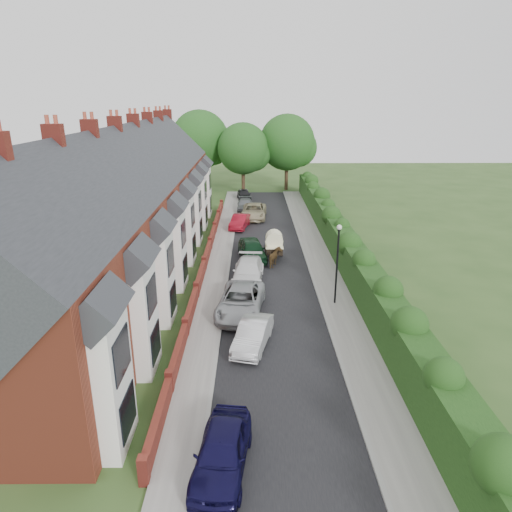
% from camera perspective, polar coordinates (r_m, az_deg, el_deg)
% --- Properties ---
extents(ground, '(140.00, 140.00, 0.00)m').
position_cam_1_polar(ground, '(25.18, 3.60, -9.94)').
color(ground, '#2D4C1E').
rests_on(ground, ground).
extents(road, '(6.00, 58.00, 0.02)m').
position_cam_1_polar(road, '(35.16, 1.59, -1.20)').
color(road, black).
rests_on(road, ground).
extents(pavement_hedge_side, '(2.20, 58.00, 0.12)m').
position_cam_1_polar(pavement_hedge_side, '(35.52, 8.22, -1.10)').
color(pavement_hedge_side, gray).
rests_on(pavement_hedge_side, ground).
extents(pavement_house_side, '(1.70, 58.00, 0.12)m').
position_cam_1_polar(pavement_house_side, '(35.22, -4.68, -1.14)').
color(pavement_house_side, gray).
rests_on(pavement_house_side, ground).
extents(kerb_hedge_side, '(0.18, 58.00, 0.13)m').
position_cam_1_polar(kerb_hedge_side, '(35.38, 6.54, -1.10)').
color(kerb_hedge_side, gray).
rests_on(kerb_hedge_side, ground).
extents(kerb_house_side, '(0.18, 58.00, 0.13)m').
position_cam_1_polar(kerb_house_side, '(35.17, -3.38, -1.13)').
color(kerb_house_side, gray).
rests_on(kerb_house_side, ground).
extents(hedge, '(2.10, 58.00, 2.85)m').
position_cam_1_polar(hedge, '(35.34, 11.22, 1.27)').
color(hedge, black).
rests_on(hedge, ground).
extents(terrace_row, '(9.05, 40.50, 11.50)m').
position_cam_1_polar(terrace_row, '(34.11, -16.04, 5.25)').
color(terrace_row, maroon).
rests_on(terrace_row, ground).
extents(garden_wall_row, '(0.35, 40.35, 1.10)m').
position_cam_1_polar(garden_wall_row, '(34.24, -6.49, -1.09)').
color(garden_wall_row, maroon).
rests_on(garden_wall_row, ground).
extents(lamppost, '(0.32, 0.32, 5.16)m').
position_cam_1_polar(lamppost, '(27.91, 10.17, 0.18)').
color(lamppost, black).
rests_on(lamppost, ground).
extents(tree_far_left, '(7.14, 6.80, 9.29)m').
position_cam_1_polar(tree_far_left, '(62.38, -1.31, 13.12)').
color(tree_far_left, '#332316').
rests_on(tree_far_left, ground).
extents(tree_far_right, '(7.98, 7.60, 10.31)m').
position_cam_1_polar(tree_far_right, '(64.50, 4.25, 13.81)').
color(tree_far_right, '#332316').
rests_on(tree_far_right, ground).
extents(tree_far_back, '(8.40, 8.00, 10.82)m').
position_cam_1_polar(tree_far_back, '(65.63, -6.63, 14.10)').
color(tree_far_back, '#332316').
rests_on(tree_far_back, ground).
extents(car_navy, '(2.24, 4.52, 1.48)m').
position_cam_1_polar(car_navy, '(17.07, -4.28, -23.18)').
color(car_navy, black).
rests_on(car_navy, ground).
extents(car_silver_a, '(2.34, 4.30, 1.34)m').
position_cam_1_polar(car_silver_a, '(23.87, -0.40, -9.79)').
color(car_silver_a, silver).
rests_on(car_silver_a, ground).
extents(car_silver_b, '(3.18, 5.80, 1.54)m').
position_cam_1_polar(car_silver_b, '(27.30, -1.92, -5.67)').
color(car_silver_b, '#9B9EA2').
rests_on(car_silver_b, ground).
extents(car_white, '(2.41, 5.19, 1.47)m').
position_cam_1_polar(car_white, '(31.90, -0.99, -1.98)').
color(car_white, white).
rests_on(car_white, ground).
extents(car_green, '(2.61, 4.93, 1.60)m').
position_cam_1_polar(car_green, '(36.39, -0.49, 0.83)').
color(car_green, black).
rests_on(car_green, ground).
extents(car_red, '(2.16, 4.28, 1.35)m').
position_cam_1_polar(car_red, '(45.27, -2.03, 4.33)').
color(car_red, maroon).
rests_on(car_red, ground).
extents(car_beige, '(2.89, 5.68, 1.54)m').
position_cam_1_polar(car_beige, '(48.98, -0.28, 5.60)').
color(car_beige, tan).
rests_on(car_beige, ground).
extents(car_grey, '(1.79, 4.38, 1.27)m').
position_cam_1_polar(car_grey, '(52.65, -1.38, 6.40)').
color(car_grey, slate).
rests_on(car_grey, ground).
extents(car_black, '(2.03, 4.18, 1.37)m').
position_cam_1_polar(car_black, '(58.12, -1.51, 7.67)').
color(car_black, black).
rests_on(car_black, ground).
extents(horse, '(1.21, 1.83, 1.42)m').
position_cam_1_polar(horse, '(34.80, 2.40, -0.21)').
color(horse, brown).
rests_on(horse, ground).
extents(horse_cart, '(1.45, 3.20, 2.31)m').
position_cam_1_polar(horse_cart, '(36.33, 2.28, 1.65)').
color(horse_cart, black).
rests_on(horse_cart, ground).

